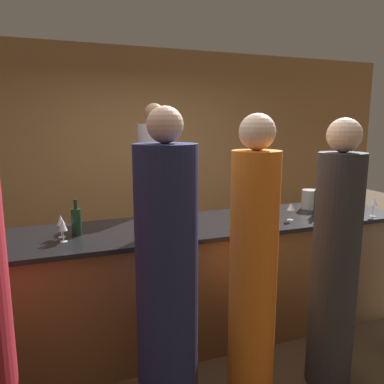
{
  "coord_description": "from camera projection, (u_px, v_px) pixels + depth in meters",
  "views": [
    {
      "loc": [
        -1.15,
        -2.77,
        1.8
      ],
      "look_at": [
        -0.07,
        0.1,
        1.24
      ],
      "focal_mm": 35.0,
      "sensor_mm": 36.0,
      "label": 1
    }
  ],
  "objects": [
    {
      "name": "wine_bottle_0",
      "position": [
        76.0,
        221.0,
        2.74
      ],
      "size": [
        0.07,
        0.07,
        0.27
      ],
      "color": "black",
      "rests_on": "bar_counter"
    },
    {
      "name": "ground_plane",
      "position": [
        204.0,
        332.0,
        3.27
      ],
      "size": [
        14.0,
        14.0,
        0.0
      ],
      "primitive_type": "plane",
      "color": "#4C3823"
    },
    {
      "name": "wine_glass_2",
      "position": [
        240.0,
        217.0,
        2.78
      ],
      "size": [
        0.07,
        0.07,
        0.17
      ],
      "color": "silver",
      "rests_on": "bar_counter"
    },
    {
      "name": "wine_bottle_1",
      "position": [
        149.0,
        220.0,
        2.69
      ],
      "size": [
        0.08,
        0.08,
        0.31
      ],
      "color": "#19381E",
      "rests_on": "bar_counter"
    },
    {
      "name": "wine_glass_4",
      "position": [
        63.0,
        226.0,
        2.58
      ],
      "size": [
        0.06,
        0.06,
        0.16
      ],
      "color": "silver",
      "rests_on": "bar_counter"
    },
    {
      "name": "wine_bottle_2",
      "position": [
        318.0,
        202.0,
        3.39
      ],
      "size": [
        0.08,
        0.08,
        0.3
      ],
      "color": "black",
      "rests_on": "bar_counter"
    },
    {
      "name": "bar_counter",
      "position": [
        204.0,
        279.0,
        3.18
      ],
      "size": [
        3.55,
        0.81,
        0.99
      ],
      "color": "brown",
      "rests_on": "ground_plane"
    },
    {
      "name": "ice_bucket",
      "position": [
        310.0,
        199.0,
        3.61
      ],
      "size": [
        0.16,
        0.16,
        0.18
      ],
      "color": "#9E9993",
      "rests_on": "bar_counter"
    },
    {
      "name": "bartender",
      "position": [
        156.0,
        209.0,
        3.83
      ],
      "size": [
        0.33,
        0.33,
        2.0
      ],
      "rotation": [
        0.0,
        0.0,
        3.14
      ],
      "color": "#B2B2B7",
      "rests_on": "ground_plane"
    },
    {
      "name": "guest_4",
      "position": [
        253.0,
        271.0,
        2.36
      ],
      "size": [
        0.3,
        0.3,
        1.86
      ],
      "color": "orange",
      "rests_on": "ground_plane"
    },
    {
      "name": "wine_glass_1",
      "position": [
        374.0,
        202.0,
        3.29
      ],
      "size": [
        0.07,
        0.07,
        0.17
      ],
      "color": "silver",
      "rests_on": "bar_counter"
    },
    {
      "name": "guest_3",
      "position": [
        335.0,
        264.0,
        2.51
      ],
      "size": [
        0.31,
        0.31,
        1.84
      ],
      "color": "#2D2D33",
      "rests_on": "ground_plane"
    },
    {
      "name": "wine_glass_0",
      "position": [
        61.0,
        221.0,
        2.68
      ],
      "size": [
        0.06,
        0.06,
        0.17
      ],
      "color": "silver",
      "rests_on": "bar_counter"
    },
    {
      "name": "wine_glass_3",
      "position": [
        291.0,
        208.0,
        3.17
      ],
      "size": [
        0.06,
        0.06,
        0.15
      ],
      "color": "silver",
      "rests_on": "bar_counter"
    },
    {
      "name": "guest_2",
      "position": [
        167.0,
        285.0,
        2.17
      ],
      "size": [
        0.36,
        0.36,
        1.9
      ],
      "color": "#1E234C",
      "rests_on": "ground_plane"
    },
    {
      "name": "back_wall",
      "position": [
        141.0,
        153.0,
        5.17
      ],
      "size": [
        8.0,
        0.06,
        2.8
      ],
      "color": "#A37547",
      "rests_on": "ground_plane"
    }
  ]
}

